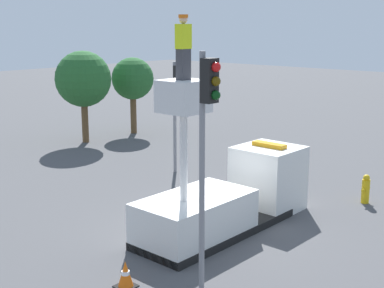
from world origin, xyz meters
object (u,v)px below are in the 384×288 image
Objects in this scene: traffic_light_across at (177,95)px; worker at (183,47)px; tree_left_bg at (83,79)px; tree_right_bg at (133,79)px; traffic_cone_rear at (126,275)px; traffic_light_pole at (207,127)px; fire_hydrant at (366,189)px; bucket_truck at (228,197)px.

worker is at bearing -135.27° from traffic_light_across.
worker is 0.35× the size of tree_left_bg.
traffic_light_across is (5.74, 5.69, -2.33)m from worker.
tree_left_bg is at bearing 178.56° from tree_right_bg.
worker is 2.55× the size of traffic_cone_rear.
traffic_light_pole is at bearing -53.09° from traffic_cone_rear.
tree_left_bg reaches higher than fire_hydrant.
traffic_cone_rear is (-1.19, 1.59, -3.75)m from traffic_light_pole.
tree_right_bg reaches higher than fire_hydrant.
traffic_light_pole reaches higher than fire_hydrant.
traffic_light_across is at bearing 47.03° from traffic_light_pole.
tree_left_bg is (-0.43, 15.98, 2.94)m from fire_hydrant.
tree_left_bg is (4.76, 13.70, 2.47)m from bucket_truck.
traffic_light_pole is 1.20× the size of traffic_light_across.
tree_left_bg is (6.83, 13.70, -2.29)m from worker.
fire_hydrant is at bearing -0.46° from traffic_light_pole.
bucket_truck is 1.16× the size of traffic_light_pole.
traffic_cone_rear is (-2.81, -0.62, -5.43)m from worker.
fire_hydrant is at bearing -88.47° from tree_left_bg.
tree_right_bg is at bearing 58.82° from bucket_truck.
traffic_cone_rear is 17.55m from tree_left_bg.
bucket_truck is 1.39× the size of traffic_light_across.
bucket_truck is 6.25× the size of fire_hydrant.
worker reaches higher than traffic_light_across.
bucket_truck is 1.34× the size of tree_left_bg.
worker is (-2.07, 0.00, 4.75)m from bucket_truck.
tree_left_bg is at bearing 82.27° from traffic_light_across.
worker reaches higher than tree_right_bg.
tree_left_bg is at bearing 63.51° from worker.
traffic_light_across is 1.07× the size of tree_right_bg.
worker is 15.48m from tree_left_bg.
fire_hydrant is 0.21× the size of tree_left_bg.
traffic_cone_rear is at bearing 170.64° from fire_hydrant.
fire_hydrant is 10.20m from traffic_cone_rear.
tree_right_bg reaches higher than traffic_cone_rear.
traffic_cone_rear is at bearing 126.91° from traffic_light_pole.
traffic_light_across is 0.96× the size of tree_left_bg.
fire_hydrant is 1.57× the size of traffic_cone_rear.
fire_hydrant is (8.87, -0.07, -3.55)m from traffic_light_pole.
fire_hydrant is at bearing -100.89° from tree_right_bg.
tree_left_bg is 3.49m from tree_right_bg.
traffic_light_across is at bearing 57.19° from bucket_truck.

